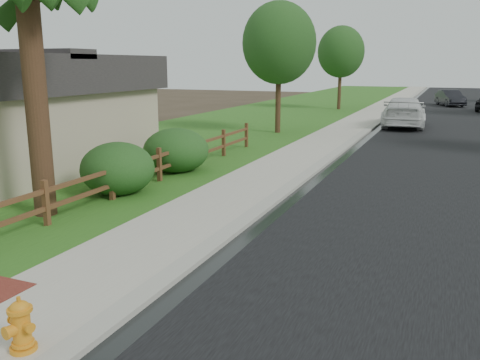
% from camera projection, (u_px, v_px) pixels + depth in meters
% --- Properties ---
extents(ground, '(120.00, 120.00, 0.00)m').
position_uv_depth(ground, '(100.00, 311.00, 7.59)').
color(ground, '#372C1E').
extents(road, '(8.00, 90.00, 0.02)m').
position_uv_depth(road, '(452.00, 114.00, 37.34)').
color(road, black).
rests_on(road, ground).
extents(curb, '(0.40, 90.00, 0.12)m').
position_uv_depth(curb, '(393.00, 111.00, 38.91)').
color(curb, '#9C9C8E').
rests_on(curb, ground).
extents(wet_gutter, '(0.50, 90.00, 0.00)m').
position_uv_depth(wet_gutter, '(398.00, 112.00, 38.79)').
color(wet_gutter, black).
rests_on(wet_gutter, road).
extents(sidewalk, '(2.20, 90.00, 0.10)m').
position_uv_depth(sidewalk, '(376.00, 111.00, 39.40)').
color(sidewalk, '#A9A293').
rests_on(sidewalk, ground).
extents(grass_strip, '(1.60, 90.00, 0.06)m').
position_uv_depth(grass_strip, '(351.00, 110.00, 40.12)').
color(grass_strip, '#255217').
rests_on(grass_strip, ground).
extents(lawn_near, '(9.00, 90.00, 0.04)m').
position_uv_depth(lawn_near, '(288.00, 108.00, 42.07)').
color(lawn_near, '#255217').
rests_on(lawn_near, ground).
extents(ranch_fence, '(0.12, 16.92, 1.10)m').
position_uv_depth(ranch_fence, '(137.00, 171.00, 14.56)').
color(ranch_fence, '#55321C').
rests_on(ranch_fence, ground).
extents(fire_hydrant, '(0.48, 0.39, 0.72)m').
position_uv_depth(fire_hydrant, '(21.00, 326.00, 6.30)').
color(fire_hydrant, orange).
rests_on(fire_hydrant, sidewalk).
extents(white_suv, '(2.78, 6.01, 1.70)m').
position_uv_depth(white_suv, '(404.00, 112.00, 29.52)').
color(white_suv, silver).
rests_on(white_suv, road).
extents(dark_car_far, '(2.73, 4.40, 1.37)m').
position_uv_depth(dark_car_far, '(450.00, 98.00, 44.19)').
color(dark_car_far, black).
rests_on(dark_car_far, road).
extents(boulder, '(1.29, 1.15, 0.71)m').
position_uv_depth(boulder, '(115.00, 161.00, 17.34)').
color(boulder, brown).
rests_on(boulder, ground).
extents(shrub_c, '(2.66, 2.66, 1.49)m').
position_uv_depth(shrub_c, '(118.00, 169.00, 14.19)').
color(shrub_c, '#1F4518').
rests_on(shrub_c, ground).
extents(shrub_d, '(2.33, 2.33, 1.51)m').
position_uv_depth(shrub_d, '(176.00, 150.00, 17.14)').
color(shrub_d, '#1F4518').
rests_on(shrub_d, ground).
extents(tree_near_left, '(3.81, 3.81, 6.75)m').
position_uv_depth(tree_near_left, '(279.00, 43.00, 26.00)').
color(tree_near_left, '#352516').
rests_on(tree_near_left, ground).
extents(tree_mid_left, '(3.66, 3.66, 6.55)m').
position_uv_depth(tree_mid_left, '(341.00, 52.00, 39.95)').
color(tree_mid_left, '#352516').
rests_on(tree_mid_left, ground).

